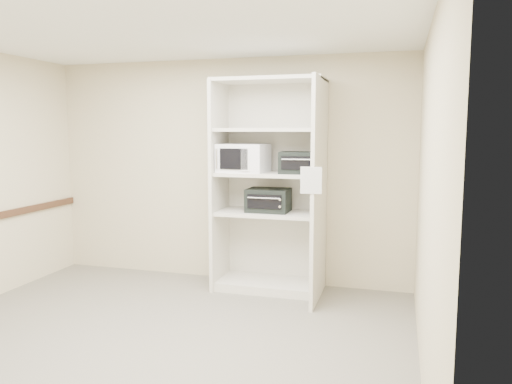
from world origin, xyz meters
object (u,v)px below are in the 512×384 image
(toaster_oven_upper, at_px, (299,163))
(microwave, at_px, (243,158))
(toaster_oven_lower, at_px, (268,200))
(shelving_unit, at_px, (273,193))

(toaster_oven_upper, bearing_deg, microwave, 175.55)
(microwave, height_order, toaster_oven_lower, microwave)
(microwave, relative_size, toaster_oven_lower, 1.13)
(microwave, distance_m, toaster_oven_upper, 0.64)
(shelving_unit, height_order, microwave, shelving_unit)
(toaster_oven_upper, distance_m, toaster_oven_lower, 0.56)
(microwave, xyz_separation_m, toaster_oven_lower, (0.28, 0.04, -0.48))
(toaster_oven_upper, bearing_deg, toaster_oven_lower, 168.85)
(shelving_unit, xyz_separation_m, microwave, (-0.33, -0.06, 0.40))
(microwave, bearing_deg, shelving_unit, 14.17)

